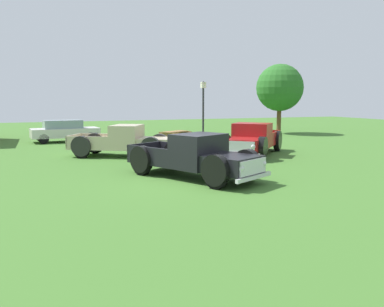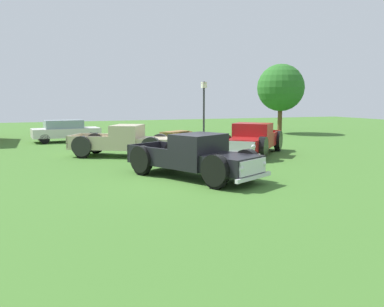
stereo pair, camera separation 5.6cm
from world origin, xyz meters
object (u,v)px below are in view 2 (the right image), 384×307
object	(u,v)px
pickup_truck_foreground	(200,158)
picnic_table	(176,136)
pickup_truck_behind_right	(252,140)
pickup_truck_behind_left	(129,142)
lamp_post_near	(204,112)
oak_tree_east	(281,88)
sedan_distant_b	(65,130)

from	to	relation	value
pickup_truck_foreground	picnic_table	distance (m)	11.97
pickup_truck_foreground	pickup_truck_behind_right	distance (m)	6.72
pickup_truck_behind_left	lamp_post_near	xyz separation A→B (m)	(5.41, 3.32, 1.32)
lamp_post_near	picnic_table	xyz separation A→B (m)	(-1.24, 1.76, -1.59)
pickup_truck_behind_right	oak_tree_east	size ratio (longest dim) A/B	0.91
pickup_truck_foreground	pickup_truck_behind_right	bearing A→B (deg)	45.01
pickup_truck_foreground	oak_tree_east	distance (m)	20.69
pickup_truck_behind_right	lamp_post_near	size ratio (longest dim) A/B	1.31
sedan_distant_b	lamp_post_near	xyz separation A→B (m)	(7.98, -5.22, 1.32)
pickup_truck_behind_left	picnic_table	bearing A→B (deg)	50.68
pickup_truck_behind_left	sedan_distant_b	bearing A→B (deg)	106.77
oak_tree_east	pickup_truck_foreground	bearing A→B (deg)	-130.56
pickup_truck_foreground	oak_tree_east	world-z (taller)	oak_tree_east
lamp_post_near	oak_tree_east	distance (m)	10.93
lamp_post_near	picnic_table	distance (m)	2.68
pickup_truck_behind_left	oak_tree_east	bearing A→B (deg)	31.76
pickup_truck_foreground	oak_tree_east	size ratio (longest dim) A/B	0.98
pickup_truck_behind_left	pickup_truck_behind_right	size ratio (longest dim) A/B	1.04
picnic_table	pickup_truck_behind_right	bearing A→B (deg)	-74.93
sedan_distant_b	oak_tree_east	world-z (taller)	oak_tree_east
pickup_truck_foreground	oak_tree_east	xyz separation A→B (m)	(13.31, 15.55, 2.99)
pickup_truck_behind_right	pickup_truck_behind_left	bearing A→B (deg)	163.52
pickup_truck_behind_left	sedan_distant_b	world-z (taller)	pickup_truck_behind_left
sedan_distant_b	oak_tree_east	distance (m)	17.41
pickup_truck_foreground	pickup_truck_behind_left	distance (m)	6.65
pickup_truck_behind_left	sedan_distant_b	distance (m)	8.92
pickup_truck_foreground	lamp_post_near	bearing A→B (deg)	67.17
pickup_truck_behind_right	picnic_table	size ratio (longest dim) A/B	2.26
sedan_distant_b	oak_tree_east	size ratio (longest dim) A/B	0.79
pickup_truck_behind_right	sedan_distant_b	size ratio (longest dim) A/B	1.15
oak_tree_east	sedan_distant_b	bearing A→B (deg)	-178.38
pickup_truck_foreground	pickup_truck_behind_left	bearing A→B (deg)	100.91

